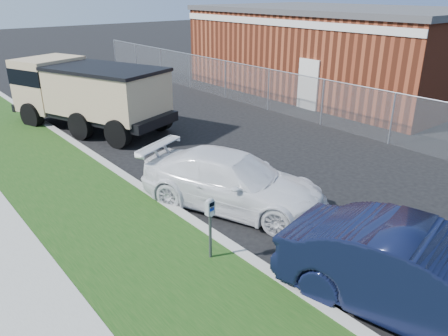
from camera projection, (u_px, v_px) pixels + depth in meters
ground at (292, 203)px, 11.02m from camera, size 120.00×120.00×0.00m
streetside at (41, 242)px, 9.19m from camera, size 6.12×50.00×0.15m
chainlink_fence at (269, 81)px, 19.07m from camera, size 0.06×30.06×30.00m
brick_building at (337, 48)px, 22.96m from camera, size 9.20×14.20×4.17m
parking_meter at (210, 215)px, 8.23m from camera, size 0.19×0.13×1.28m
white_wagon at (230, 181)px, 10.64m from camera, size 3.58×5.04×1.35m
navy_sedan at (423, 279)px, 6.88m from camera, size 2.62×4.91×1.54m
dump_truck at (86, 92)px, 16.47m from camera, size 4.43×6.85×2.52m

